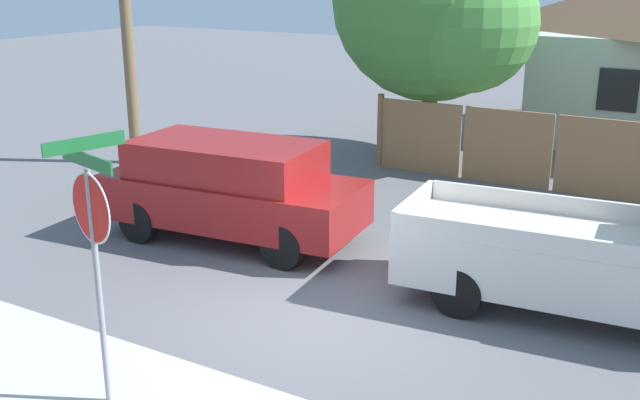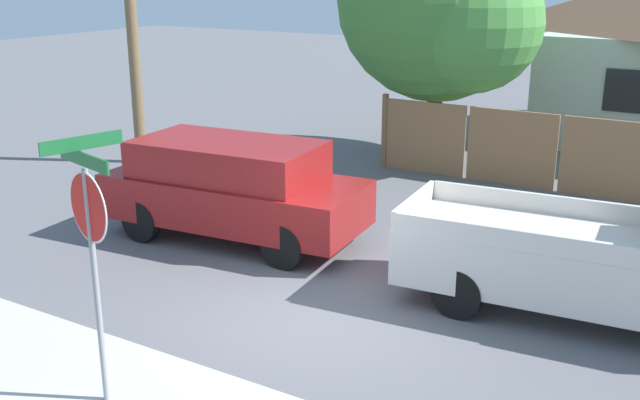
# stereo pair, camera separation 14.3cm
# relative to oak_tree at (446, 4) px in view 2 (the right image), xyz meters

# --- Properties ---
(ground_plane) EXTENTS (80.00, 80.00, 0.00)m
(ground_plane) POSITION_rel_oak_tree_xyz_m (1.93, -9.30, -3.95)
(ground_plane) COLOR slate
(oak_tree) EXTENTS (5.31, 5.05, 6.59)m
(oak_tree) POSITION_rel_oak_tree_xyz_m (0.00, 0.00, 0.00)
(oak_tree) COLOR brown
(oak_tree) RESTS_ON ground
(red_suv) EXTENTS (4.93, 2.38, 1.84)m
(red_suv) POSITION_rel_oak_tree_xyz_m (-1.07, -7.34, -2.95)
(red_suv) COLOR maroon
(red_suv) RESTS_ON ground
(orange_pickup) EXTENTS (5.53, 2.37, 1.78)m
(orange_pickup) POSITION_rel_oak_tree_xyz_m (5.47, -7.31, -3.07)
(orange_pickup) COLOR silver
(orange_pickup) RESTS_ON ground
(stop_sign) EXTENTS (1.01, 0.91, 3.15)m
(stop_sign) POSITION_rel_oak_tree_xyz_m (0.94, -12.47, -1.79)
(stop_sign) COLOR gray
(stop_sign) RESTS_ON ground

